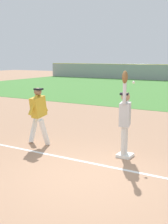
{
  "coord_description": "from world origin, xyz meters",
  "views": [
    {
      "loc": [
        3.02,
        -5.23,
        2.59
      ],
      "look_at": [
        -1.1,
        1.84,
        1.05
      ],
      "focal_mm": 46.34,
      "sensor_mm": 36.0,
      "label": 1
    }
  ],
  "objects_px": {
    "baseball": "(134,82)",
    "parked_car_silver": "(140,73)",
    "first_base": "(125,155)",
    "fielder": "(125,115)",
    "runner": "(38,112)"
  },
  "relations": [
    {
      "from": "baseball",
      "to": "parked_car_silver",
      "type": "height_order",
      "value": "baseball"
    },
    {
      "from": "first_base",
      "to": "parked_car_silver",
      "type": "distance_m",
      "value": 31.51
    },
    {
      "from": "fielder",
      "to": "baseball",
      "type": "xyz_separation_m",
      "value": [
        0.06,
        0.41,
        0.83
      ]
    },
    {
      "from": "runner",
      "to": "baseball",
      "type": "relative_size",
      "value": 23.24
    },
    {
      "from": "fielder",
      "to": "baseball",
      "type": "distance_m",
      "value": 0.93
    },
    {
      "from": "fielder",
      "to": "runner",
      "type": "height_order",
      "value": "fielder"
    },
    {
      "from": "runner",
      "to": "parked_car_silver",
      "type": "relative_size",
      "value": 0.38
    },
    {
      "from": "fielder",
      "to": "runner",
      "type": "bearing_deg",
      "value": -10.6
    },
    {
      "from": "first_base",
      "to": "runner",
      "type": "xyz_separation_m",
      "value": [
        -2.71,
        -0.23,
        0.96
      ]
    },
    {
      "from": "fielder",
      "to": "first_base",
      "type": "bearing_deg",
      "value": -158.54
    },
    {
      "from": "runner",
      "to": "parked_car_silver",
      "type": "distance_m",
      "value": 30.96
    },
    {
      "from": "fielder",
      "to": "parked_car_silver",
      "type": "xyz_separation_m",
      "value": [
        -10.1,
        29.85,
        -0.45
      ]
    },
    {
      "from": "runner",
      "to": "baseball",
      "type": "xyz_separation_m",
      "value": [
        2.74,
        0.61,
        0.96
      ]
    },
    {
      "from": "fielder",
      "to": "runner",
      "type": "relative_size",
      "value": 1.33
    },
    {
      "from": "fielder",
      "to": "runner",
      "type": "xyz_separation_m",
      "value": [
        -2.69,
        -0.21,
        -0.12
      ]
    }
  ]
}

